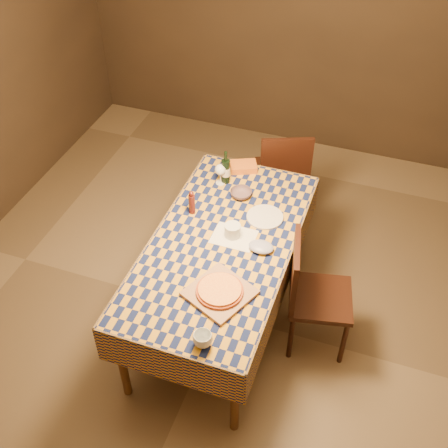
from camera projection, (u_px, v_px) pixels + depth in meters
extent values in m
plane|color=brown|center=(222.00, 315.00, 4.29)|extent=(5.00, 5.00, 0.00)
cube|color=#34271D|center=(313.00, 16.00, 5.11)|extent=(4.50, 0.10, 2.70)
cylinder|color=brown|center=(121.00, 360.00, 3.55)|extent=(0.06, 0.06, 0.75)
cylinder|color=brown|center=(235.00, 396.00, 3.37)|extent=(0.06, 0.06, 0.75)
cylinder|color=brown|center=(212.00, 200.00, 4.71)|extent=(0.06, 0.06, 0.75)
cylinder|color=brown|center=(301.00, 221.00, 4.52)|extent=(0.06, 0.06, 0.75)
cube|color=brown|center=(222.00, 246.00, 3.79)|extent=(0.90, 1.80, 0.03)
cube|color=brown|center=(222.00, 244.00, 3.78)|extent=(0.92, 1.82, 0.02)
cube|color=brown|center=(169.00, 366.00, 3.24)|extent=(0.94, 0.01, 0.30)
cube|color=brown|center=(260.00, 181.00, 4.51)|extent=(0.94, 0.01, 0.30)
cube|color=brown|center=(160.00, 243.00, 3.98)|extent=(0.01, 1.84, 0.30)
cube|color=brown|center=(287.00, 275.00, 3.76)|extent=(0.01, 1.84, 0.30)
cube|color=#9B6B48|center=(220.00, 293.00, 3.43)|extent=(0.47, 0.47, 0.02)
cylinder|color=#A7421B|center=(220.00, 291.00, 3.42)|extent=(0.36, 0.36, 0.02)
cylinder|color=orange|center=(220.00, 289.00, 3.41)|extent=(0.33, 0.33, 0.01)
cylinder|color=#4B1511|center=(192.00, 204.00, 3.95)|extent=(0.06, 0.06, 0.16)
sphere|color=#4B1511|center=(191.00, 194.00, 3.88)|extent=(0.03, 0.03, 0.03)
imported|color=#5C464E|center=(241.00, 194.00, 4.11)|extent=(0.16, 0.16, 0.05)
cylinder|color=silver|center=(220.00, 183.00, 4.24)|extent=(0.08, 0.08, 0.01)
cylinder|color=silver|center=(220.00, 178.00, 4.22)|extent=(0.01, 0.01, 0.08)
sphere|color=silver|center=(220.00, 170.00, 4.16)|extent=(0.08, 0.08, 0.08)
ellipsoid|color=#3E070E|center=(220.00, 171.00, 4.17)|extent=(0.06, 0.06, 0.03)
cylinder|color=black|center=(226.00, 171.00, 4.19)|extent=(0.08, 0.08, 0.19)
cylinder|color=black|center=(226.00, 156.00, 4.10)|extent=(0.03, 0.03, 0.08)
cylinder|color=beige|center=(226.00, 171.00, 4.19)|extent=(0.09, 0.09, 0.07)
cylinder|color=silver|center=(233.00, 230.00, 3.79)|extent=(0.12, 0.12, 0.09)
cube|color=#CC641A|center=(243.00, 167.00, 4.36)|extent=(0.24, 0.21, 0.05)
cylinder|color=silver|center=(265.00, 217.00, 3.95)|extent=(0.26, 0.26, 0.01)
imported|color=white|center=(203.00, 339.00, 3.14)|extent=(0.13, 0.13, 0.09)
cube|color=silver|center=(234.00, 237.00, 3.81)|extent=(0.29, 0.23, 0.00)
ellipsoid|color=#8F94B8|center=(261.00, 247.00, 3.71)|extent=(0.21, 0.18, 0.05)
cube|color=black|center=(281.00, 172.00, 4.87)|extent=(0.55, 0.55, 0.04)
cube|color=black|center=(286.00, 163.00, 4.55)|extent=(0.40, 0.19, 0.46)
cylinder|color=black|center=(296.00, 180.00, 5.17)|extent=(0.04, 0.04, 0.43)
cylinder|color=black|center=(257.00, 181.00, 5.16)|extent=(0.04, 0.04, 0.43)
cylinder|color=black|center=(302.00, 206.00, 4.90)|extent=(0.04, 0.04, 0.43)
cylinder|color=black|center=(261.00, 207.00, 4.89)|extent=(0.04, 0.04, 0.43)
cube|color=black|center=(321.00, 298.00, 3.83)|extent=(0.50, 0.50, 0.04)
cube|color=black|center=(295.00, 271.00, 3.68)|extent=(0.12, 0.42, 0.46)
cylinder|color=black|center=(343.00, 343.00, 3.84)|extent=(0.04, 0.04, 0.43)
cylinder|color=black|center=(342.00, 302.00, 4.10)|extent=(0.04, 0.04, 0.43)
cylinder|color=black|center=(291.00, 338.00, 3.87)|extent=(0.04, 0.04, 0.43)
cylinder|color=black|center=(292.00, 298.00, 4.14)|extent=(0.04, 0.04, 0.43)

